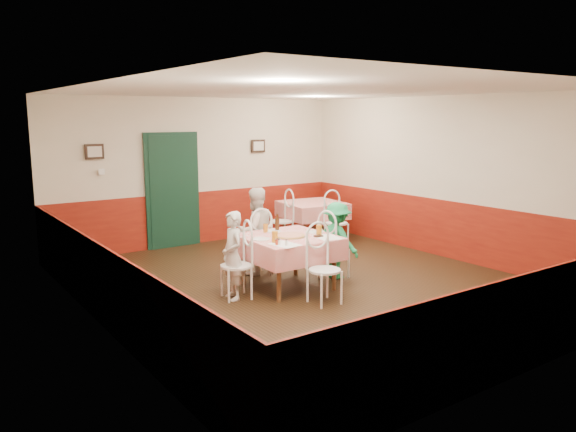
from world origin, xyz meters
TOP-DOWN VIEW (x-y plane):
  - floor at (0.00, 0.00)m, footprint 7.00×7.00m
  - ceiling at (0.00, 0.00)m, footprint 7.00×7.00m
  - back_wall at (0.00, 3.50)m, footprint 6.00×0.10m
  - front_wall at (0.00, -3.50)m, footprint 6.00×0.10m
  - left_wall at (-3.00, 0.00)m, footprint 0.10×7.00m
  - right_wall at (3.00, 0.00)m, footprint 0.10×7.00m
  - wainscot_back at (0.00, 3.48)m, footprint 6.00×0.03m
  - wainscot_front at (0.00, -3.48)m, footprint 6.00×0.03m
  - wainscot_left at (-2.98, 0.00)m, footprint 0.03×7.00m
  - wainscot_right at (2.98, 0.00)m, footprint 0.03×7.00m
  - door at (-0.60, 3.45)m, footprint 0.96×0.06m
  - picture_left at (-2.00, 3.45)m, footprint 0.32×0.03m
  - picture_right at (1.30, 3.45)m, footprint 0.32×0.03m
  - thermostat at (-1.90, 3.45)m, footprint 0.10×0.03m
  - main_table at (-0.33, 0.07)m, footprint 1.23×1.23m
  - second_table at (1.93, 2.43)m, footprint 1.24×1.24m
  - chair_left at (-1.18, 0.08)m, footprint 0.50×0.50m
  - chair_right at (0.52, 0.06)m, footprint 0.49×0.49m
  - chair_far at (-0.32, 0.92)m, footprint 0.48×0.48m
  - chair_near at (-0.34, -0.78)m, footprint 0.44×0.44m
  - chair_second_a at (1.18, 2.43)m, footprint 0.47×0.47m
  - chair_second_b at (1.93, 1.68)m, footprint 0.47×0.47m
  - pizza at (-0.34, 0.01)m, footprint 0.42×0.42m
  - plate_left at (-0.77, 0.09)m, footprint 0.25×0.25m
  - plate_right at (0.12, 0.04)m, footprint 0.25×0.25m
  - plate_far at (-0.33, 0.46)m, footprint 0.25×0.25m
  - glass_a at (-0.71, -0.18)m, footprint 0.09×0.09m
  - glass_b at (0.07, -0.14)m, footprint 0.08×0.08m
  - glass_c at (-0.45, 0.46)m, footprint 0.07×0.07m
  - beer_bottle at (-0.24, 0.47)m, footprint 0.06×0.06m
  - shaker_a at (-0.75, -0.33)m, footprint 0.04×0.04m
  - shaker_b at (-0.69, -0.41)m, footprint 0.04×0.04m
  - shaker_c at (-0.78, -0.32)m, footprint 0.04×0.04m
  - menu_left at (-0.67, -0.35)m, footprint 0.35×0.44m
  - menu_right at (0.08, -0.32)m, footprint 0.38×0.46m
  - wallet at (-0.00, -0.22)m, footprint 0.11×0.09m
  - diner_left at (-1.23, 0.08)m, footprint 0.34×0.47m
  - diner_far at (-0.32, 0.97)m, footprint 0.67×0.53m
  - diner_right at (0.57, 0.06)m, footprint 0.57×0.82m

SIDE VIEW (x-z plane):
  - floor at x=0.00m, z-range 0.00..0.00m
  - main_table at x=-0.33m, z-range -0.01..0.76m
  - second_table at x=1.93m, z-range -0.01..0.76m
  - chair_left at x=-1.18m, z-range 0.00..0.90m
  - chair_right at x=0.52m, z-range 0.00..0.90m
  - chair_far at x=-0.32m, z-range 0.00..0.90m
  - chair_near at x=-0.34m, z-range 0.00..0.90m
  - chair_second_a at x=1.18m, z-range 0.00..0.90m
  - chair_second_b at x=1.93m, z-range 0.00..0.90m
  - wainscot_back at x=0.00m, z-range 0.00..1.00m
  - wainscot_front at x=0.00m, z-range 0.00..1.00m
  - wainscot_left at x=-2.98m, z-range 0.00..1.00m
  - wainscot_right at x=2.98m, z-range 0.00..1.00m
  - diner_right at x=0.57m, z-range 0.00..1.17m
  - diner_left at x=-1.23m, z-range 0.00..1.20m
  - diner_far at x=-0.32m, z-range 0.00..1.36m
  - menu_left at x=-0.67m, z-range 0.76..0.76m
  - menu_right at x=0.08m, z-range 0.76..0.76m
  - plate_left at x=-0.77m, z-range 0.76..0.77m
  - plate_right at x=0.12m, z-range 0.76..0.77m
  - plate_far at x=-0.33m, z-range 0.76..0.77m
  - wallet at x=0.00m, z-range 0.76..0.78m
  - pizza at x=-0.34m, z-range 0.76..0.79m
  - shaker_a at x=-0.75m, z-range 0.76..0.85m
  - shaker_b at x=-0.69m, z-range 0.76..0.85m
  - shaker_c at x=-0.78m, z-range 0.76..0.85m
  - glass_c at x=-0.45m, z-range 0.76..0.89m
  - glass_b at x=0.07m, z-range 0.76..0.91m
  - glass_a at x=-0.71m, z-range 0.76..0.92m
  - beer_bottle at x=-0.24m, z-range 0.76..0.99m
  - door at x=-0.60m, z-range 0.00..2.10m
  - back_wall at x=0.00m, z-range 0.00..2.80m
  - front_wall at x=0.00m, z-range 0.00..2.80m
  - left_wall at x=-3.00m, z-range 0.00..2.80m
  - right_wall at x=3.00m, z-range 0.00..2.80m
  - thermostat at x=-1.90m, z-range 1.45..1.55m
  - picture_left at x=-2.00m, z-range 1.72..1.98m
  - picture_right at x=1.30m, z-range 1.72..1.98m
  - ceiling at x=0.00m, z-range 2.80..2.80m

